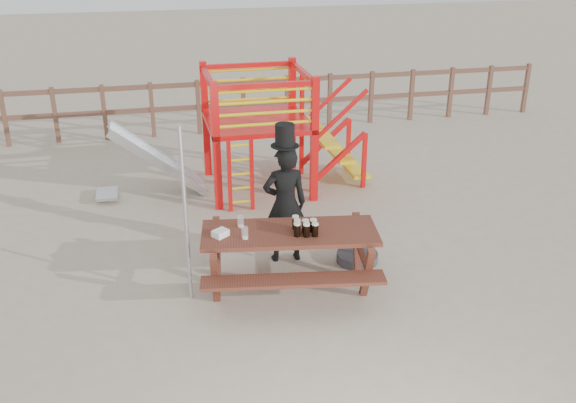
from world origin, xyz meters
The scene contains 10 objects.
ground centered at (0.00, 0.00, 0.00)m, with size 60.00×60.00×0.00m, color tan.
back_fence centered at (0.00, 7.00, 0.74)m, with size 15.09×0.09×1.20m.
playground_fort centered at (0.12, 3.58, 1.07)m, with size 4.71×1.84×2.10m.
picnic_table centered at (-0.05, 0.05, 0.53)m, with size 2.35×1.79×0.83m.
man_with_hat centered at (0.08, 0.88, 0.87)m, with size 0.60×0.40×1.94m.
metal_pole centered at (-1.29, 0.14, 1.11)m, with size 0.05×0.05×2.23m, color #B2B2B7.
parasol_base centered at (1.03, 0.58, 0.07)m, with size 0.57×0.57×0.24m.
paper_bag centered at (-0.89, 0.10, 0.87)m, with size 0.18×0.14×0.08m, color white.
stout_pints centered at (0.11, -0.05, 0.92)m, with size 0.30×0.34×0.17m.
empty_glasses centered at (-0.61, 0.13, 0.90)m, with size 0.08×0.41×0.15m.
Camera 1 is at (-1.64, -6.82, 4.28)m, focal length 40.00 mm.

